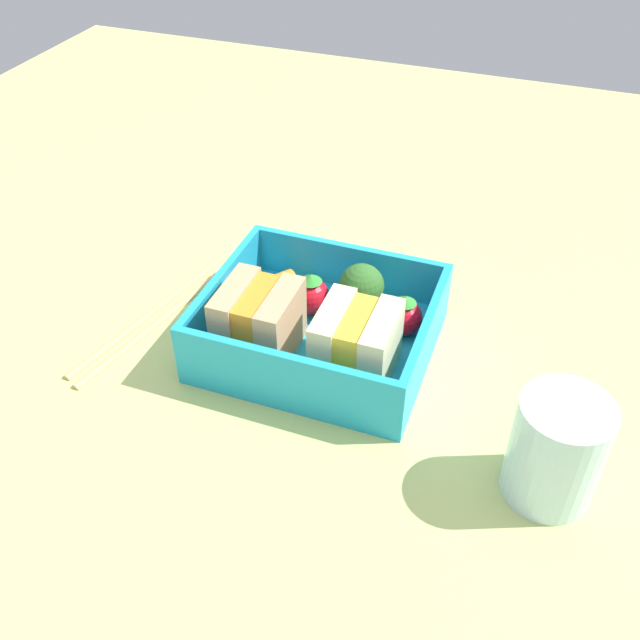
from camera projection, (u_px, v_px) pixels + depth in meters
ground_plane at (320, 357)px, 54.69cm from camera, size 120.00×120.00×2.00cm
bento_tray at (320, 341)px, 53.67cm from camera, size 16.38×14.09×1.20cm
bento_rim at (320, 316)px, 52.07cm from camera, size 16.38×14.09×3.82cm
sandwich_left at (356, 344)px, 48.68cm from camera, size 5.22×5.53×5.16cm
sandwich_center_left at (259, 320)px, 50.60cm from camera, size 5.22×5.53×5.16cm
strawberry_left at (404, 316)px, 52.65cm from camera, size 2.77×2.77×3.37cm
broccoli_floret at (362, 287)px, 53.48cm from camera, size 3.41×3.41×4.50cm
strawberry_far_left at (311, 295)px, 54.55cm from camera, size 2.87×2.87×3.47cm
carrot_stick_far_left at (272, 286)px, 56.76cm from camera, size 3.55×4.06×1.56cm
chopstick_pair at (161, 310)px, 57.02cm from camera, size 5.99×19.51×0.70cm
drinking_glass at (556, 450)px, 41.71cm from camera, size 5.50×5.50×7.19cm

